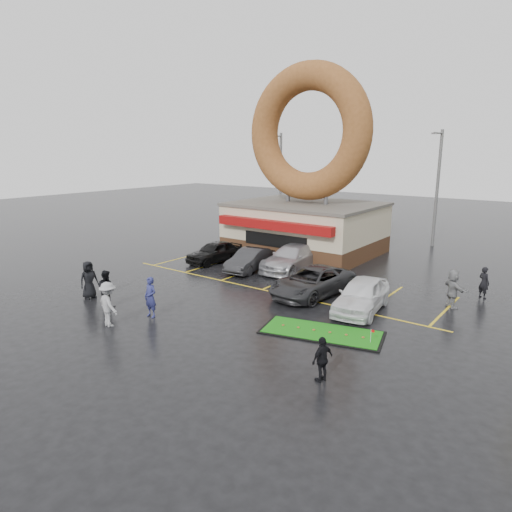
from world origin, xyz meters
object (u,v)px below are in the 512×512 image
Objects in this scene: person_blue at (150,297)px; streetlight_left at (280,179)px; car_silver at (292,258)px; donut_shop at (306,192)px; car_white at (362,295)px; dumpster at (234,237)px; car_black at (215,252)px; streetlight_mid at (437,186)px; person_cameraman at (322,359)px; car_grey at (313,282)px; car_dgrey at (250,260)px; putting_green at (322,332)px.

streetlight_left is at bearing 110.52° from person_blue.
person_blue is at bearing -69.98° from streetlight_left.
donut_shop is at bearing 110.46° from car_silver.
person_blue is (-7.42, -6.51, 0.15)m from car_white.
car_white is 16.68m from dumpster.
car_black is 10.61m from person_blue.
person_cameraman is (3.57, -24.51, -4.00)m from streetlight_mid.
donut_shop is 11.09m from car_grey.
car_silver is 8.14m from car_white.
streetlight_mid is at bearing 56.92° from car_dgrey.
streetlight_left reaches higher than car_black.
car_black is at bearing 166.86° from car_dgrey.
donut_shop is 3.20× the size of car_dgrey.
streetlight_left is at bearing -175.91° from streetlight_mid.
car_dgrey is 2.35× the size of dumpster.
car_grey is 1.15× the size of car_white.
streetlight_mid is 16.79m from car_dgrey.
car_silver is (-5.01, -12.92, -4.00)m from streetlight_mid.
person_cameraman is at bearing -54.86° from car_silver.
car_grey is (5.70, -8.76, -3.73)m from donut_shop.
car_black is (-3.29, -6.44, -3.74)m from donut_shop.
dumpster is (-5.77, 5.44, -0.05)m from car_dgrey.
person_cameraman is at bearing -29.76° from dumpster.
donut_shop is 7.04m from dumpster.
dumpster reaches higher than putting_green.
car_grey is at bearing -51.05° from streetlight_left.
streetlight_left is 14.47m from car_black.
putting_green is (14.38, -11.68, -0.61)m from dumpster.
streetlight_mid is at bearing 48.62° from donut_shop.
person_blue is at bearing -85.17° from donut_shop.
car_white is at bearing -6.45° from car_grey.
streetlight_mid is at bearing 94.39° from putting_green.
person_blue is 1.20× the size of person_cameraman.
car_black is at bearing -165.84° from car_silver.
car_white reaches higher than dumpster.
donut_shop is 9.87m from streetlight_left.
person_cameraman is (13.86, -10.12, 0.06)m from car_black.
person_blue is 9.24m from person_cameraman.
person_blue is 1.04× the size of dumpster.
putting_green is at bearing -100.57° from car_white.
dumpster is at bearing 140.92° from putting_green.
putting_green is at bearing -51.95° from streetlight_left.
person_cameraman is at bearing -50.42° from car_dgrey.
car_white reaches higher than person_cameraman.
car_white reaches higher than car_black.
donut_shop reaches higher than car_silver.
car_dgrey is at bearing 98.89° from person_blue.
donut_shop is 13.42m from car_white.
car_white is at bearing -7.82° from car_black.
car_dgrey is at bearing 0.75° from car_black.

